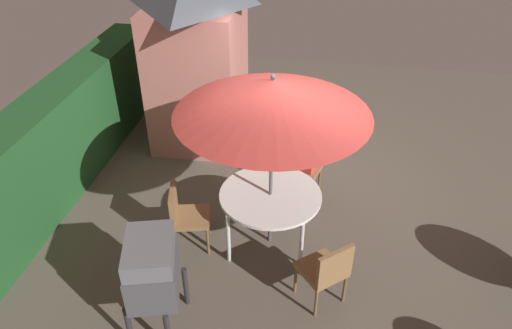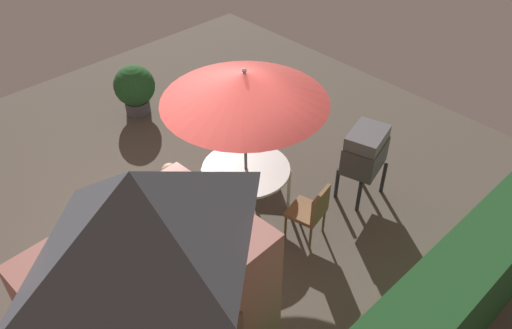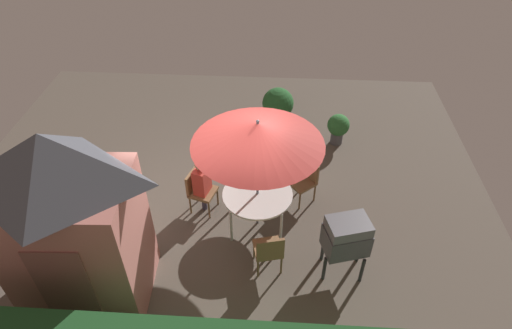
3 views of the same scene
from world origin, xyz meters
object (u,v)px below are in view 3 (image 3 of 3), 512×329
object	(u,v)px
garden_shed	(72,222)
potted_plant_by_shed	(338,127)
potted_plant_by_grill	(278,105)
person_in_red	(202,179)
chair_near_shed	(199,188)
chair_toward_hedge	(305,178)
chair_far_side	(269,250)
patio_umbrella	(258,134)
bbq_grill	(346,237)
patio_table	(258,196)

from	to	relation	value
garden_shed	potted_plant_by_shed	bearing A→B (deg)	-135.02
potted_plant_by_grill	person_in_red	world-z (taller)	person_in_red
garden_shed	chair_near_shed	xyz separation A→B (m)	(-1.42, -1.96, -1.10)
chair_toward_hedge	potted_plant_by_grill	distance (m)	2.70
chair_far_side	potted_plant_by_shed	distance (m)	4.01
garden_shed	patio_umbrella	world-z (taller)	garden_shed
bbq_grill	chair_far_side	xyz separation A→B (m)	(1.25, 0.07, -0.33)
patio_table	garden_shed	bearing A→B (deg)	32.09
patio_umbrella	chair_near_shed	xyz separation A→B (m)	(1.15, -0.35, -1.60)
chair_far_side	chair_near_shed	bearing A→B (deg)	-45.13
potted_plant_by_shed	person_in_red	xyz separation A→B (m)	(2.79, 2.35, 0.33)
chair_far_side	potted_plant_by_shed	size ratio (longest dim) A/B	1.18
bbq_grill	potted_plant_by_grill	world-z (taller)	bbq_grill
potted_plant_by_grill	person_in_red	bearing A→B (deg)	65.94
potted_plant_by_shed	potted_plant_by_grill	size ratio (longest dim) A/B	0.78
patio_umbrella	chair_toward_hedge	xyz separation A→B (m)	(-0.89, -0.76, -1.60)
patio_umbrella	potted_plant_by_grill	xyz separation A→B (m)	(-0.30, -3.39, -1.58)
chair_near_shed	chair_far_side	size ratio (longest dim) A/B	1.00
chair_far_side	chair_toward_hedge	world-z (taller)	same
potted_plant_by_shed	person_in_red	bearing A→B (deg)	40.17
patio_umbrella	patio_table	bearing A→B (deg)	-26.57
patio_umbrella	potted_plant_by_grill	size ratio (longest dim) A/B	2.46
chair_toward_hedge	patio_umbrella	bearing A→B (deg)	40.55
garden_shed	potted_plant_by_grill	xyz separation A→B (m)	(-2.88, -5.01, -1.08)
chair_near_shed	potted_plant_by_shed	distance (m)	3.69
chair_near_shed	potted_plant_by_shed	world-z (taller)	chair_near_shed
patio_table	potted_plant_by_grill	xyz separation A→B (m)	(-0.30, -3.39, -0.19)
bbq_grill	chair_toward_hedge	size ratio (longest dim) A/B	1.33
garden_shed	chair_far_side	distance (m)	3.08
chair_near_shed	bbq_grill	bearing A→B (deg)	153.26
bbq_grill	person_in_red	distance (m)	2.88
potted_plant_by_shed	potted_plant_by_grill	xyz separation A→B (m)	(1.42, -0.72, 0.08)
patio_table	potted_plant_by_shed	size ratio (longest dim) A/B	1.68
chair_near_shed	person_in_red	size ratio (longest dim) A/B	0.71
patio_umbrella	chair_toward_hedge	distance (m)	1.98
patio_umbrella	bbq_grill	xyz separation A→B (m)	(-1.50, 0.99, -1.27)
bbq_grill	person_in_red	world-z (taller)	person_in_red
chair_far_side	chair_toward_hedge	size ratio (longest dim) A/B	1.00
patio_table	patio_umbrella	world-z (taller)	patio_umbrella
chair_far_side	person_in_red	world-z (taller)	person_in_red
patio_umbrella	chair_far_side	size ratio (longest dim) A/B	2.66
potted_plant_by_shed	bbq_grill	bearing A→B (deg)	86.53
patio_table	chair_toward_hedge	size ratio (longest dim) A/B	1.42
patio_table	patio_umbrella	xyz separation A→B (m)	(-0.00, 0.00, 1.40)
garden_shed	chair_far_side	bearing A→B (deg)	-168.93
chair_far_side	potted_plant_by_shed	world-z (taller)	chair_far_side
bbq_grill	potted_plant_by_shed	xyz separation A→B (m)	(-0.22, -3.66, -0.39)
potted_plant_by_grill	chair_near_shed	bearing A→B (deg)	64.50
garden_shed	bbq_grill	bearing A→B (deg)	-171.25
patio_table	chair_toward_hedge	world-z (taller)	chair_toward_hedge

